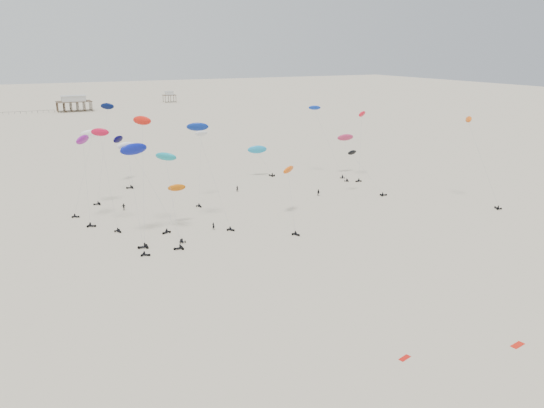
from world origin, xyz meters
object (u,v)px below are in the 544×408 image
pavilion_main (74,105)px  rig_9 (105,131)px  rig_4 (290,180)px  spectator_0 (213,230)px  rig_0 (104,155)px  pavilion_small (169,97)px

pavilion_main → rig_9: (-15.68, -215.14, 13.68)m
rig_4 → rig_9: bearing=-65.5°
pavilion_main → spectator_0: pavilion_main is taller
rig_0 → spectator_0: 28.74m
rig_0 → spectator_0: bearing=124.2°
rig_0 → rig_9: size_ratio=0.87×
rig_0 → spectator_0: (20.03, -12.74, -16.21)m
pavilion_small → spectator_0: size_ratio=4.65×
rig_9 → rig_4: bearing=-128.3°
rig_4 → spectator_0: bearing=-16.8°
rig_4 → rig_9: rig_9 is taller
pavilion_small → rig_4: 286.87m
pavilion_small → spectator_0: bearing=-103.9°
rig_0 → rig_4: bearing=139.6°
pavilion_main → rig_4: 253.10m
pavilion_main → pavilion_small: bearing=23.2°
rig_4 → spectator_0: (-19.46, -0.67, -9.04)m
rig_0 → rig_9: bearing=-123.3°
pavilion_main → rig_4: bearing=-85.6°
pavilion_main → rig_4: (19.40, -252.31, 4.81)m
pavilion_small → spectator_0: (-70.06, -282.99, -3.49)m
spectator_0 → rig_4: bearing=-127.7°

